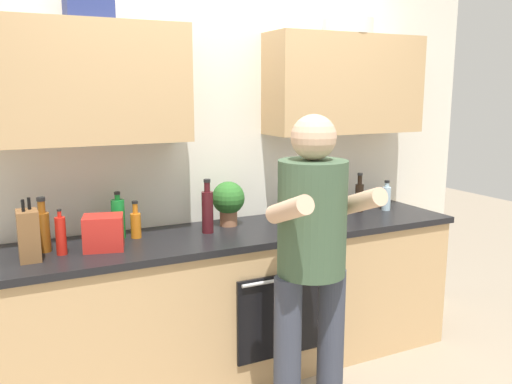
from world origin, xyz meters
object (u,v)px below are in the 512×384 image
Objects in this scene: bottle_water at (386,198)px; bottle_soda at (118,218)px; cup_coffee at (311,222)px; bottle_juice at (136,223)px; grocery_bag_crisps at (104,233)px; bottle_syrup at (43,229)px; knife_block at (29,235)px; bottle_soy at (359,196)px; mixing_bowl at (321,210)px; potted_herb at (228,200)px; person_standing at (312,250)px; bottle_wine at (208,210)px; bottle_vinegar at (332,212)px; bottle_hotsauce at (61,235)px.

bottle_soda is at bearing 176.78° from bottle_water.
bottle_water is 0.79m from cup_coffee.
bottle_juice is 1.05× the size of grocery_bag_crisps.
knife_block is (-0.08, -0.12, 0.01)m from bottle_syrup.
bottle_soda is at bearing 57.54° from grocery_bag_crisps.
mixing_bowl is (-0.33, -0.02, -0.06)m from bottle_soy.
bottle_soda is 1.14m from cup_coffee.
person_standing is at bearing -84.57° from potted_herb.
bottle_syrup is 0.31m from grocery_bag_crisps.
bottle_juice is at bearing -177.35° from potted_herb.
grocery_bag_crisps is at bearing -122.46° from bottle_soda.
person_standing is 7.91× the size of grocery_bag_crisps.
cup_coffee is at bearing -164.08° from bottle_water.
bottle_water is at bearing -4.53° from potted_herb.
knife_block reaches higher than bottle_soda.
cup_coffee is (0.59, -0.21, -0.09)m from bottle_wine.
bottle_syrup is at bearing -175.80° from potted_herb.
cup_coffee is at bearing -36.97° from potted_herb.
bottle_vinegar is at bearing -148.26° from bottle_soy.
person_standing is 0.86m from potted_herb.
bottle_water is at bearing -2.13° from bottle_juice.
potted_herb is (-0.65, 0.07, 0.11)m from mixing_bowl.
potted_herb is at bearing 175.47° from bottle_water.
person_standing reaches higher than bottle_vinegar.
bottle_vinegar is 1.30m from bottle_soda.
person_standing is 1.15m from bottle_soda.
bottle_juice reaches higher than cup_coffee.
bottle_vinegar is 0.89× the size of bottle_hotsauce.
bottle_wine is 1.16× the size of mixing_bowl.
bottle_wine is 1.49× the size of bottle_juice.
bottle_syrup is at bearing -167.44° from bottle_soda.
grocery_bag_crisps is (0.37, 0.03, -0.04)m from knife_block.
grocery_bag_crisps is (-1.77, -0.13, -0.02)m from bottle_soy.
bottle_soda is 0.68m from potted_herb.
person_standing is at bearing -31.74° from bottle_hotsauce.
bottle_wine is 1.35× the size of bottle_hotsauce.
knife_block reaches higher than mixing_bowl.
bottle_soy is 0.62m from cup_coffee.
bottle_hotsauce is at bearing -176.40° from mixing_bowl.
mixing_bowl is at bearing 4.28° from grocery_bag_crisps.
person_standing is 1.33m from bottle_water.
grocery_bag_crisps is (-0.62, -0.07, -0.04)m from bottle_wine.
potted_herb reaches higher than bottle_soy.
potted_herb is at bearing 4.20° from bottle_syrup.
bottle_wine is 0.42m from bottle_juice.
bottle_vinegar is at bearing -161.69° from bottle_water.
bottle_hotsauce reaches higher than cup_coffee.
cup_coffee is (-0.76, -0.22, -0.05)m from bottle_water.
bottle_juice is 0.78× the size of mixing_bowl.
bottle_soy is (0.39, 0.24, 0.02)m from bottle_vinegar.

